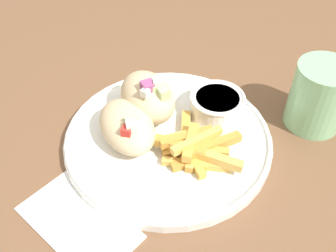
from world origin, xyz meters
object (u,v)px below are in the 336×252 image
at_px(water_glass, 318,99).
at_px(fries_pile, 194,148).
at_px(pita_sandwich_near, 125,125).
at_px(sauce_ramekin, 217,104).
at_px(pita_sandwich_far, 148,97).
at_px(plate, 168,138).

bearing_deg(water_glass, fries_pile, -109.82).
relative_size(pita_sandwich_near, sauce_ramekin, 1.51).
relative_size(pita_sandwich_near, pita_sandwich_far, 1.03).
relative_size(plate, pita_sandwich_far, 2.46).
relative_size(plate, fries_pile, 2.19).
bearing_deg(sauce_ramekin, pita_sandwich_near, -111.74).
height_order(pita_sandwich_near, pita_sandwich_far, pita_sandwich_far).
bearing_deg(plate, water_glass, 58.63).
bearing_deg(pita_sandwich_near, pita_sandwich_far, 123.29).
xyz_separation_m(pita_sandwich_near, fries_pile, (0.09, 0.05, -0.01)).
distance_m(plate, pita_sandwich_near, 0.07).
bearing_deg(fries_pile, pita_sandwich_far, 174.97).
height_order(pita_sandwich_near, sauce_ramekin, pita_sandwich_near).
bearing_deg(water_glass, sauce_ramekin, -134.56).
xyz_separation_m(pita_sandwich_near, sauce_ramekin, (0.05, 0.13, -0.01)).
distance_m(pita_sandwich_near, pita_sandwich_far, 0.06).
xyz_separation_m(pita_sandwich_far, water_glass, (0.17, 0.18, -0.00)).
bearing_deg(pita_sandwich_near, fries_pile, 45.15).
bearing_deg(plate, pita_sandwich_near, -130.68).
bearing_deg(pita_sandwich_far, pita_sandwich_near, -57.40).
bearing_deg(sauce_ramekin, pita_sandwich_far, -132.62).
height_order(plate, water_glass, water_glass).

